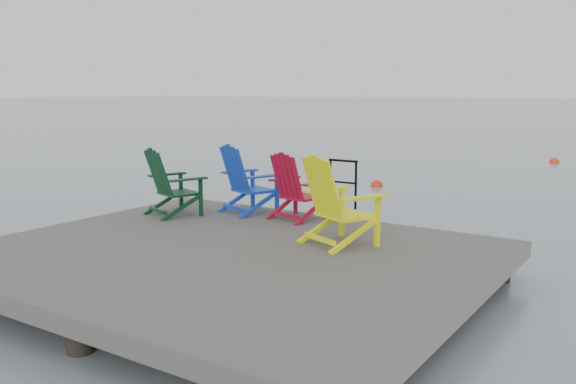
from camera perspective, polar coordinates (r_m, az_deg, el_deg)
The scene contains 9 objects.
ground at distance 7.65m, azimuth -5.56°, elevation -9.04°, with size 400.00×400.00×0.00m, color slate.
dock at distance 7.55m, azimuth -5.60°, elevation -6.53°, with size 6.00×5.00×1.40m.
handrail at distance 9.26m, azimuth 5.15°, elevation 0.85°, with size 0.48×0.04×0.90m.
chair_green at distance 9.60m, azimuth -10.92°, elevation 0.91°, with size 0.99×0.94×1.04m.
chair_blue at distance 9.65m, azimuth -3.93°, elevation 1.22°, with size 1.02×0.97×1.08m.
chair_red at distance 9.13m, azimuth 0.74°, elevation 0.54°, with size 0.90×0.84×1.00m.
chair_yellow at distance 7.62m, azimuth 4.55°, elevation -0.79°, with size 1.10×1.05×1.13m.
buoy_a at distance 15.82m, azimuth 8.30°, elevation 0.54°, with size 0.31×0.31×0.31m, color #BB2C0B.
buoy_b at distance 22.72m, azimuth 23.65°, elevation 2.54°, with size 0.34×0.34×0.34m, color red.
Camera 1 is at (4.60, -5.61, 2.42)m, focal length 38.00 mm.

